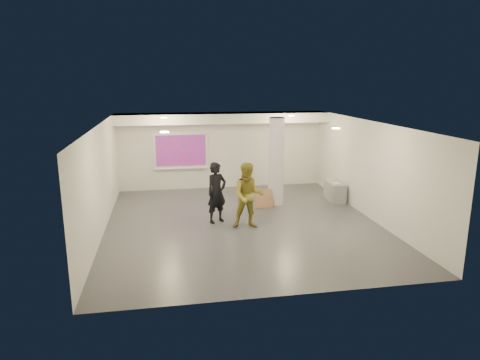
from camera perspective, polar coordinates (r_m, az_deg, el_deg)
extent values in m
cube|color=#393B41|center=(12.92, 0.31, -5.80)|extent=(8.00, 9.00, 0.01)
cube|color=silver|center=(12.27, 0.33, 7.55)|extent=(8.00, 9.00, 0.01)
cube|color=silver|center=(16.88, -2.45, 3.97)|extent=(8.00, 0.01, 3.00)
cube|color=silver|center=(8.29, 5.99, -5.98)|extent=(8.00, 0.01, 3.00)
cube|color=silver|center=(12.44, -18.11, -0.04)|extent=(0.01, 9.00, 3.00)
cube|color=silver|center=(13.80, 16.89, 1.31)|extent=(0.01, 9.00, 3.00)
cube|color=white|center=(16.17, -2.23, 8.28)|extent=(8.00, 1.10, 0.36)
cylinder|color=#F7BF7D|center=(14.56, -10.13, 8.17)|extent=(0.22, 0.22, 0.02)
cylinder|color=#F7BF7D|center=(15.22, 6.86, 8.49)|extent=(0.22, 0.22, 0.02)
cylinder|color=#F7BF7D|center=(10.58, -10.03, 6.32)|extent=(0.22, 0.22, 0.02)
cylinder|color=#F7BF7D|center=(11.47, 12.68, 6.73)|extent=(0.22, 0.22, 0.02)
cylinder|color=silver|center=(14.56, 4.85, 2.44)|extent=(0.52, 0.52, 3.00)
cube|color=white|center=(16.70, -7.90, 3.93)|extent=(2.10, 0.06, 1.40)
cube|color=#162DC0|center=(16.65, -7.89, 3.91)|extent=(1.90, 0.01, 1.20)
cube|color=white|center=(16.77, -7.81, 1.54)|extent=(2.10, 0.08, 0.04)
cube|color=gray|center=(15.64, 12.53, -1.44)|extent=(0.58, 1.19, 0.67)
cube|color=silver|center=(15.37, 12.71, -0.38)|extent=(0.23, 0.29, 0.02)
cube|color=#A1724E|center=(14.41, 3.10, -2.49)|extent=(0.59, 0.18, 0.63)
cube|color=#A1724E|center=(14.57, 3.54, -2.44)|extent=(0.55, 0.27, 0.57)
imported|color=black|center=(12.81, -3.13, -1.69)|extent=(0.80, 0.71, 1.84)
imported|color=olive|center=(12.31, 1.14, -2.10)|extent=(1.01, 0.83, 1.92)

